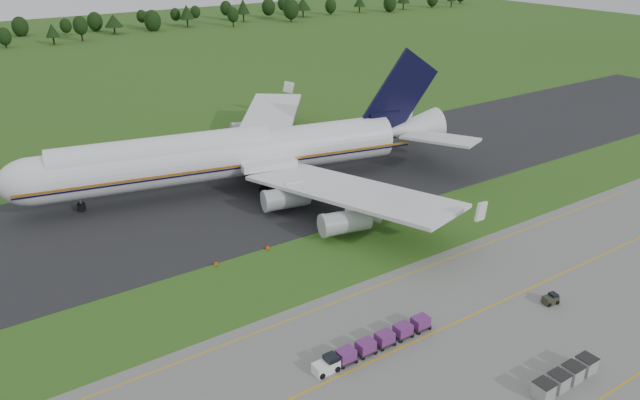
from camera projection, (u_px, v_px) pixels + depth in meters
ground at (328, 259)px, 91.03m from camera, size 600.00×600.00×0.00m
apron at (514, 389)px, 65.32m from camera, size 300.00×52.00×0.06m
taxiway at (239, 196)px, 112.18m from camera, size 300.00×40.00×0.08m
apron_markings at (465, 354)px, 70.61m from camera, size 300.00×30.20×0.01m
tree_line at (11, 30)px, 254.01m from camera, size 528.23×22.13×11.76m
aircraft at (234, 154)px, 113.21m from camera, size 83.59×79.40×23.37m
baggage_train at (373, 344)px, 70.90m from camera, size 16.38×1.74×1.67m
utility_cart at (550, 300)px, 79.94m from camera, size 2.12×1.48×1.08m
uld_row at (566, 377)px, 65.65m from camera, size 9.07×1.87×1.85m
edge_markers at (243, 256)px, 91.19m from camera, size 9.02×0.30×0.60m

